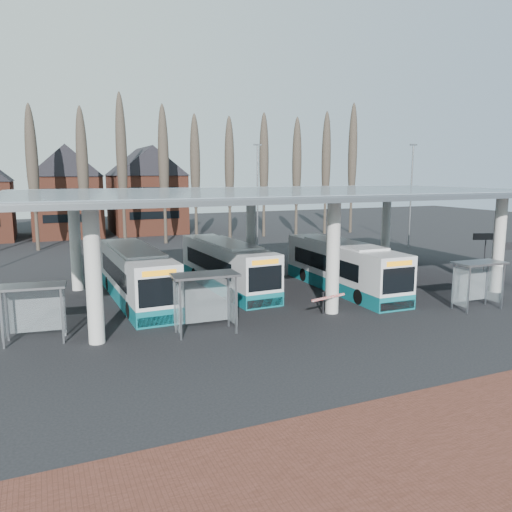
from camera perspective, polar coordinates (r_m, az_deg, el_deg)
name	(u,v)px	position (r m, az deg, el deg)	size (l,w,h in m)	color
ground	(359,326)	(25.07, 11.68, -7.80)	(140.00, 140.00, 0.00)	black
station_canopy	(286,201)	(30.88, 3.43, 6.33)	(32.00, 16.00, 6.34)	silver
poplar_row	(179,160)	(54.33, -8.77, 10.83)	(45.10, 1.10, 14.50)	#473D33
townhouse_row	(20,186)	(63.53, -25.34, 7.26)	(36.80, 10.30, 12.25)	brown
lamp_post_b	(258,194)	(49.72, 0.18, 7.11)	(0.80, 0.16, 10.17)	slate
lamp_post_c	(411,194)	(52.12, 17.29, 6.80)	(0.80, 0.16, 10.17)	slate
bus_0	(136,276)	(29.80, -13.59, -2.21)	(2.70, 11.27, 3.11)	silver
bus_1	(226,266)	(32.14, -3.41, -1.18)	(2.80, 11.03, 3.04)	silver
bus_2	(342,267)	(32.18, 9.85, -1.26)	(2.65, 11.14, 3.08)	silver
shelter_0	(34,300)	(23.94, -24.08, -4.62)	(2.91, 1.71, 2.57)	gray
shelter_1	(204,289)	(23.21, -5.93, -3.81)	(3.10, 1.66, 2.81)	gray
shelter_2	(477,274)	(29.79, 23.91, -1.92)	(2.85, 1.50, 2.61)	gray
info_sign_1	(486,240)	(40.88, 24.79, 1.72)	(1.91, 0.75, 2.95)	black
barrier	(327,299)	(26.25, 8.14, -4.85)	(2.30, 0.92, 1.17)	black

